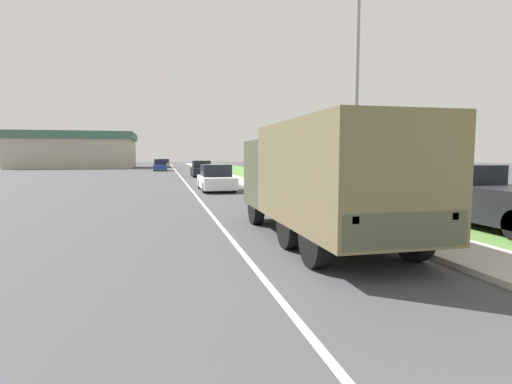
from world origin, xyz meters
TOP-DOWN VIEW (x-y plane):
  - ground_plane at (0.00, 40.00)m, footprint 180.00×180.00m
  - lane_centre_stripe at (0.00, 40.00)m, footprint 0.12×120.00m
  - sidewalk_right at (4.50, 40.00)m, footprint 1.80×120.00m
  - grass_strip_right at (8.90, 40.00)m, footprint 7.00×120.00m
  - military_truck at (2.15, 9.85)m, footprint 2.39×7.33m
  - car_nearest_ahead at (1.43, 24.49)m, footprint 1.87×4.69m
  - car_second_ahead at (2.02, 40.41)m, footprint 1.88×4.76m
  - car_third_ahead at (-2.04, 56.69)m, footprint 1.77×3.96m
  - car_fourth_ahead at (-1.52, 71.65)m, footprint 1.95×4.89m
  - pickup_truck at (7.67, 10.66)m, footprint 2.06×5.28m
  - lamp_post at (4.57, 13.24)m, footprint 1.69×0.24m
  - building_distant at (-15.78, 72.55)m, footprint 19.03×13.18m

SIDE VIEW (x-z plane):
  - ground_plane at x=0.00m, z-range 0.00..0.00m
  - lane_centre_stripe at x=0.00m, z-range 0.00..0.00m
  - grass_strip_right at x=8.90m, z-range 0.00..0.02m
  - sidewalk_right at x=4.50m, z-range 0.00..0.12m
  - car_fourth_ahead at x=-1.52m, z-range -0.07..1.42m
  - car_nearest_ahead at x=1.43m, z-range -0.08..1.47m
  - car_third_ahead at x=-2.04m, z-range -0.08..1.49m
  - car_second_ahead at x=2.02m, z-range -0.08..1.50m
  - pickup_truck at x=7.67m, z-range -0.03..1.75m
  - military_truck at x=2.15m, z-range 0.18..3.03m
  - building_distant at x=-15.78m, z-range 0.04..5.89m
  - lamp_post at x=4.57m, z-range 0.82..9.06m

